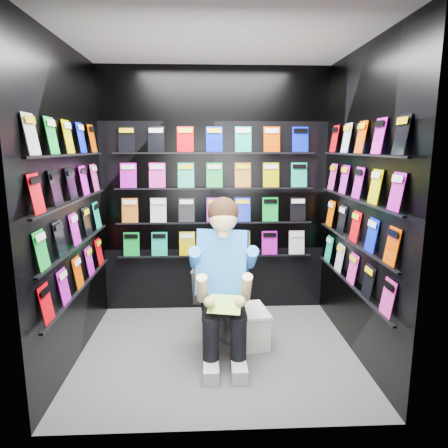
{
  "coord_description": "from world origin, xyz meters",
  "views": [
    {
      "loc": [
        -0.09,
        -3.25,
        1.78
      ],
      "look_at": [
        0.06,
        0.15,
        1.12
      ],
      "focal_mm": 32.0,
      "sensor_mm": 36.0,
      "label": 1
    }
  ],
  "objects": [
    {
      "name": "floor",
      "position": [
        0.0,
        0.0,
        0.0
      ],
      "size": [
        2.4,
        2.4,
        0.0
      ],
      "primitive_type": "plane",
      "color": "#5F5F5C",
      "rests_on": "ground"
    },
    {
      "name": "ceiling",
      "position": [
        0.0,
        0.0,
        2.6
      ],
      "size": [
        2.4,
        2.4,
        0.0
      ],
      "primitive_type": "plane",
      "color": "white",
      "rests_on": "floor"
    },
    {
      "name": "wall_back",
      "position": [
        0.0,
        1.0,
        1.3
      ],
      "size": [
        2.4,
        0.04,
        2.6
      ],
      "primitive_type": "cube",
      "color": "black",
      "rests_on": "floor"
    },
    {
      "name": "wall_front",
      "position": [
        0.0,
        -1.0,
        1.3
      ],
      "size": [
        2.4,
        0.04,
        2.6
      ],
      "primitive_type": "cube",
      "color": "black",
      "rests_on": "floor"
    },
    {
      "name": "wall_left",
      "position": [
        -1.2,
        0.0,
        1.3
      ],
      "size": [
        0.04,
        2.0,
        2.6
      ],
      "primitive_type": "cube",
      "color": "black",
      "rests_on": "floor"
    },
    {
      "name": "wall_right",
      "position": [
        1.2,
        0.0,
        1.3
      ],
      "size": [
        0.04,
        2.0,
        2.6
      ],
      "primitive_type": "cube",
      "color": "black",
      "rests_on": "floor"
    },
    {
      "name": "comics_back",
      "position": [
        0.0,
        0.97,
        1.31
      ],
      "size": [
        2.1,
        0.06,
        1.37
      ],
      "primitive_type": null,
      "color": "#D64500",
      "rests_on": "wall_back"
    },
    {
      "name": "comics_left",
      "position": [
        -1.17,
        0.0,
        1.31
      ],
      "size": [
        0.06,
        1.7,
        1.37
      ],
      "primitive_type": null,
      "color": "#D64500",
      "rests_on": "wall_left"
    },
    {
      "name": "comics_right",
      "position": [
        1.17,
        0.0,
        1.31
      ],
      "size": [
        0.06,
        1.7,
        1.37
      ],
      "primitive_type": null,
      "color": "#D64500",
      "rests_on": "wall_right"
    },
    {
      "name": "toilet",
      "position": [
        0.05,
        0.39,
        0.37
      ],
      "size": [
        0.56,
        0.82,
        0.73
      ],
      "primitive_type": "imported",
      "rotation": [
        0.0,
        0.0,
        2.94
      ],
      "color": "white",
      "rests_on": "floor"
    },
    {
      "name": "longbox",
      "position": [
        0.33,
        0.15,
        0.15
      ],
      "size": [
        0.28,
        0.43,
        0.3
      ],
      "primitive_type": "cube",
      "rotation": [
        0.0,
        0.0,
        0.15
      ],
      "color": "white",
      "rests_on": "floor"
    },
    {
      "name": "longbox_lid",
      "position": [
        0.33,
        0.15,
        0.32
      ],
      "size": [
        0.3,
        0.45,
        0.03
      ],
      "primitive_type": "cube",
      "rotation": [
        0.0,
        0.0,
        0.15
      ],
      "color": "white",
      "rests_on": "longbox"
    },
    {
      "name": "reader",
      "position": [
        0.05,
        0.01,
        0.8
      ],
      "size": [
        0.73,
        0.93,
        1.54
      ],
      "primitive_type": null,
      "rotation": [
        0.0,
        0.0,
        -0.21
      ],
      "color": "blue",
      "rests_on": "toilet"
    },
    {
      "name": "held_comic",
      "position": [
        0.05,
        -0.34,
        0.58
      ],
      "size": [
        0.28,
        0.2,
        0.11
      ],
      "primitive_type": "cube",
      "rotation": [
        -0.96,
        0.0,
        -0.21
      ],
      "color": "green",
      "rests_on": "reader"
    }
  ]
}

